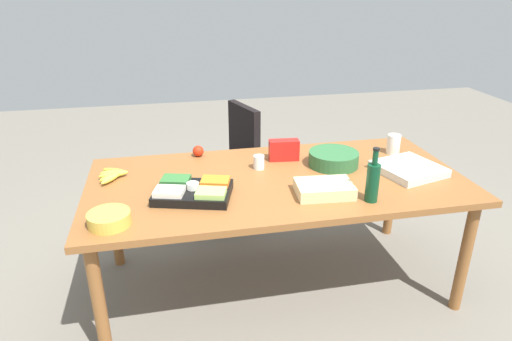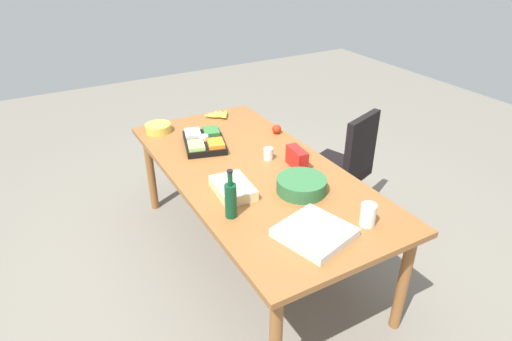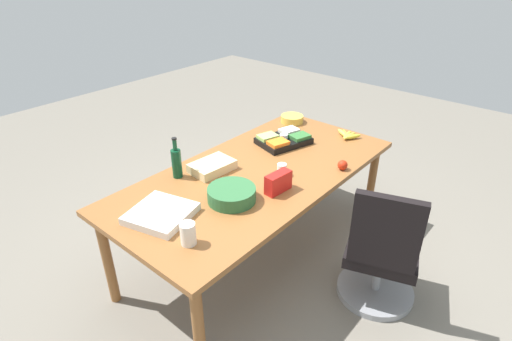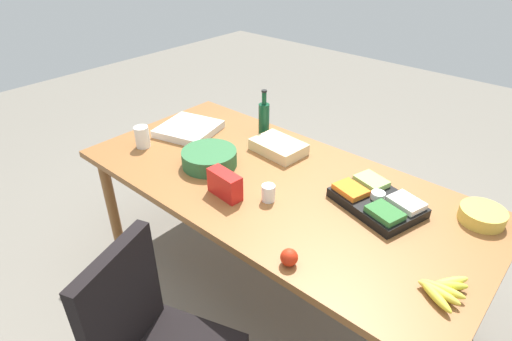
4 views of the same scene
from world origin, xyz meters
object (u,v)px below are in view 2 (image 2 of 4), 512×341
(veggie_tray, at_px, (204,141))
(banana_bunch, at_px, (220,115))
(apple_red, at_px, (277,129))
(paper_cup, at_px, (268,154))
(wine_bottle, at_px, (231,199))
(chip_bag_red, at_px, (297,158))
(conference_table, at_px, (254,178))
(sheet_cake, at_px, (233,188))
(office_chair, at_px, (340,176))
(salad_bowl, at_px, (301,185))
(pizza_box, at_px, (315,233))
(chip_bowl, at_px, (158,128))
(mayo_jar, at_px, (368,215))

(veggie_tray, relative_size, banana_bunch, 2.00)
(apple_red, bearing_deg, paper_cup, 140.59)
(wine_bottle, bearing_deg, apple_red, -44.58)
(paper_cup, bearing_deg, apple_red, -39.41)
(veggie_tray, bearing_deg, chip_bag_red, -145.84)
(conference_table, relative_size, banana_bunch, 9.48)
(sheet_cake, bearing_deg, conference_table, -52.59)
(office_chair, distance_m, chip_bag_red, 0.90)
(office_chair, xyz_separation_m, veggie_tray, (0.35, 1.13, 0.46))
(veggie_tray, xyz_separation_m, chip_bag_red, (-0.64, -0.44, 0.03))
(chip_bag_red, height_order, salad_bowl, chip_bag_red)
(pizza_box, xyz_separation_m, chip_bowl, (1.80, 0.30, 0.01))
(banana_bunch, bearing_deg, apple_red, -154.11)
(pizza_box, bearing_deg, banana_bunch, -24.18)
(wine_bottle, bearing_deg, chip_bag_red, -65.13)
(office_chair, height_order, banana_bunch, office_chair)
(banana_bunch, distance_m, mayo_jar, 1.89)
(paper_cup, distance_m, wine_bottle, 0.77)
(apple_red, bearing_deg, banana_bunch, 25.89)
(paper_cup, distance_m, chip_bag_red, 0.23)
(apple_red, height_order, chip_bowl, apple_red)
(wine_bottle, relative_size, chip_bag_red, 1.56)
(apple_red, bearing_deg, veggie_tray, 82.44)
(sheet_cake, xyz_separation_m, banana_bunch, (1.20, -0.47, -0.01))
(office_chair, xyz_separation_m, sheet_cake, (-0.38, 1.25, 0.46))
(sheet_cake, relative_size, banana_bunch, 1.32)
(apple_red, relative_size, sheet_cake, 0.24)
(wine_bottle, bearing_deg, veggie_tray, -14.45)
(conference_table, distance_m, salad_bowl, 0.45)
(chip_bowl, bearing_deg, wine_bottle, 179.19)
(pizza_box, bearing_deg, office_chair, -61.59)
(sheet_cake, distance_m, chip_bag_red, 0.57)
(veggie_tray, height_order, banana_bunch, veggie_tray)
(chip_bowl, bearing_deg, mayo_jar, -161.46)
(sheet_cake, height_order, mayo_jar, mayo_jar)
(paper_cup, xyz_separation_m, apple_red, (0.37, -0.30, -0.01))
(wine_bottle, height_order, sheet_cake, wine_bottle)
(paper_cup, bearing_deg, mayo_jar, -175.54)
(apple_red, distance_m, banana_bunch, 0.61)
(wine_bottle, distance_m, mayo_jar, 0.80)
(banana_bunch, bearing_deg, office_chair, -136.51)
(salad_bowl, bearing_deg, chip_bowl, 20.09)
(chip_bag_red, distance_m, banana_bunch, 1.11)
(conference_table, height_order, chip_bowl, chip_bowl)
(mayo_jar, bearing_deg, salad_bowl, 14.02)
(conference_table, distance_m, wine_bottle, 0.62)
(chip_bowl, bearing_deg, veggie_tray, -152.34)
(veggie_tray, bearing_deg, banana_bunch, -37.28)
(wine_bottle, bearing_deg, chip_bowl, -0.81)
(banana_bunch, bearing_deg, wine_bottle, 157.14)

